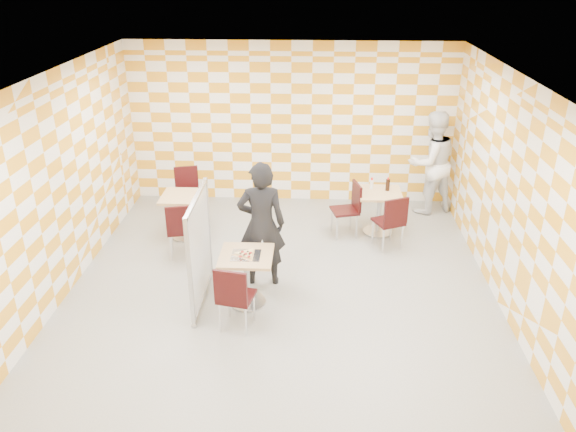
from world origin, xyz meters
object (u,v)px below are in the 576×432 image
at_px(second_table, 379,205).
at_px(empty_table, 184,209).
at_px(chair_second_front, 392,219).
at_px(chair_empty_near, 181,226).
at_px(chair_second_side, 350,205).
at_px(main_table, 247,271).
at_px(chair_empty_far, 187,188).
at_px(man_dark, 261,224).
at_px(sport_bottle, 372,184).
at_px(soda_bottle, 388,185).
at_px(chair_main_front, 234,294).
at_px(partition, 200,249).
at_px(man_white, 431,163).

xyz_separation_m(second_table, empty_table, (-3.27, -0.30, 0.00)).
relative_size(empty_table, chair_second_front, 0.81).
bearing_deg(chair_empty_near, chair_second_front, 7.67).
xyz_separation_m(empty_table, chair_second_side, (2.77, 0.20, 0.04)).
xyz_separation_m(main_table, second_table, (1.99, 2.26, 0.00)).
bearing_deg(chair_empty_far, man_dark, -54.96).
distance_m(chair_second_front, sport_bottle, 0.84).
relative_size(man_dark, soda_bottle, 8.01).
xyz_separation_m(chair_main_front, man_dark, (0.24, 1.21, 0.38)).
bearing_deg(second_table, chair_second_side, -169.14).
height_order(second_table, chair_second_front, chair_second_front).
height_order(main_table, chair_empty_near, chair_empty_near).
relative_size(empty_table, partition, 0.48).
relative_size(chair_second_front, partition, 0.60).
height_order(chair_second_front, chair_empty_far, same).
bearing_deg(chair_second_front, partition, -149.72).
bearing_deg(chair_second_side, chair_second_front, -38.53).
bearing_deg(chair_main_front, man_dark, 78.82).
bearing_deg(sport_bottle, chair_second_side, -146.52).
distance_m(chair_empty_far, man_white, 4.42).
height_order(empty_table, man_white, man_white).
height_order(empty_table, man_dark, man_dark).
distance_m(second_table, chair_main_front, 3.57).
bearing_deg(man_dark, main_table, 70.59).
relative_size(chair_empty_near, man_white, 0.49).
xyz_separation_m(empty_table, chair_empty_far, (-0.11, 0.81, 0.04)).
xyz_separation_m(man_dark, man_white, (2.83, 2.66, 0.02)).
height_order(chair_empty_far, man_dark, man_dark).
height_order(chair_main_front, chair_second_side, same).
xyz_separation_m(empty_table, soda_bottle, (3.39, 0.38, 0.34)).
distance_m(main_table, soda_bottle, 3.18).
relative_size(second_table, partition, 0.48).
relative_size(chair_empty_near, sport_bottle, 4.62).
bearing_deg(chair_second_front, empty_table, 174.95).
bearing_deg(chair_empty_near, chair_second_side, 19.61).
relative_size(man_white, soda_bottle, 8.23).
relative_size(partition, soda_bottle, 6.74).
relative_size(chair_second_side, soda_bottle, 4.02).
height_order(empty_table, chair_empty_far, chair_empty_far).
relative_size(chair_second_front, chair_empty_far, 1.00).
distance_m(chair_main_front, chair_empty_near, 2.15).
distance_m(chair_empty_far, partition, 2.83).
distance_m(chair_second_side, partition, 3.00).
bearing_deg(main_table, second_table, 48.70).
height_order(chair_main_front, soda_bottle, soda_bottle).
relative_size(second_table, chair_main_front, 0.81).
distance_m(main_table, chair_main_front, 0.64).
distance_m(main_table, second_table, 3.01).
relative_size(chair_empty_near, man_dark, 0.50).
xyz_separation_m(main_table, chair_main_front, (-0.09, -0.64, 0.04)).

